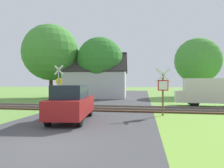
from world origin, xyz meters
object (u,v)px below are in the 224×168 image
object	(u,v)px
tree_center	(100,61)
mail_truck	(210,91)
tree_far	(198,61)
house	(96,83)
crossing_sign_far	(59,81)
stop_sign_near	(163,88)
tree_left	(51,53)
parked_car	(72,103)

from	to	relation	value
tree_center	mail_truck	size ratio (longest dim) A/B	1.53
tree_far	tree_center	distance (m)	13.58
house	tree_far	xyz separation A→B (m)	(13.36, 4.32, 3.09)
house	mail_truck	world-z (taller)	house
house	crossing_sign_far	bearing A→B (deg)	-104.11
house	tree_center	size ratio (longest dim) A/B	1.07
house	stop_sign_near	bearing A→B (deg)	-64.76
crossing_sign_far	mail_truck	world-z (taller)	crossing_sign_far
house	mail_truck	xyz separation A→B (m)	(11.24, -7.97, -0.63)
tree_center	mail_truck	xyz separation A→B (m)	(10.71, -7.83, -3.46)
crossing_sign_far	tree_center	size ratio (longest dim) A/B	0.46
crossing_sign_far	house	bearing A→B (deg)	83.90
stop_sign_near	tree_left	xyz separation A→B (m)	(-12.78, 11.88, 4.11)
parked_car	mail_truck	bearing A→B (deg)	34.36
tree_left	mail_truck	distance (m)	18.70
stop_sign_near	tree_left	distance (m)	17.93
crossing_sign_far	tree_far	world-z (taller)	tree_far
tree_left	tree_center	xyz separation A→B (m)	(6.14, 1.05, -1.01)
stop_sign_near	tree_left	size ratio (longest dim) A/B	0.30
crossing_sign_far	tree_center	distance (m)	8.54
crossing_sign_far	tree_far	xyz separation A→B (m)	(14.85, 12.31, 2.94)
tree_left	parked_car	distance (m)	17.06
stop_sign_near	crossing_sign_far	size ratio (longest dim) A/B	0.79
crossing_sign_far	tree_left	bearing A→B (deg)	125.63
tree_center	parked_car	distance (m)	15.84
crossing_sign_far	mail_truck	distance (m)	12.76
crossing_sign_far	house	world-z (taller)	house
mail_truck	tree_center	bearing A→B (deg)	57.56
tree_far	tree_center	world-z (taller)	tree_far
tree_far	mail_truck	bearing A→B (deg)	-99.76
crossing_sign_far	house	distance (m)	8.13
tree_far	house	bearing A→B (deg)	-162.07
house	tree_far	bearing A→B (deg)	14.41
stop_sign_near	crossing_sign_far	distance (m)	10.06
stop_sign_near	mail_truck	world-z (taller)	stop_sign_near
stop_sign_near	crossing_sign_far	bearing A→B (deg)	-36.00
stop_sign_near	parked_car	distance (m)	5.23
tree_left	parked_car	bearing A→B (deg)	-60.15
stop_sign_near	tree_center	world-z (taller)	tree_center
tree_far	tree_center	size ratio (longest dim) A/B	1.06
crossing_sign_far	stop_sign_near	bearing A→B (deg)	-25.90
crossing_sign_far	tree_center	world-z (taller)	tree_center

